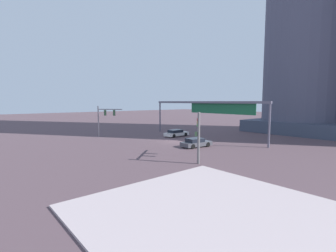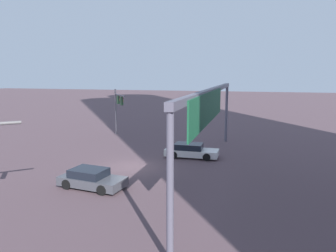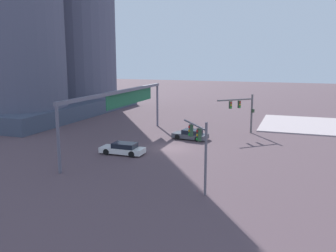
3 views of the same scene
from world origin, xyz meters
TOP-DOWN VIEW (x-y plane):
  - ground_plane at (0.00, 0.00)m, footprint 225.04×225.04m
  - sidewalk_corner at (19.66, -14.51)m, footprint 14.56×13.42m
  - traffic_signal_near_corner at (10.39, -6.25)m, footprint 3.73×4.29m
  - traffic_signal_opposite_side at (-11.39, -6.08)m, footprint 3.66×2.83m
  - overhead_sign_gantry at (1.09, 6.33)m, footprint 23.71×0.43m
  - sedan_car_approaching at (4.93, -0.73)m, footprint 2.41×4.44m
  - sedan_car_waiting_far at (-4.14, 3.94)m, footprint 1.94×4.62m

SIDE VIEW (x-z plane):
  - ground_plane at x=0.00m, z-range 0.00..0.00m
  - sidewalk_corner at x=19.66m, z-range 0.00..0.15m
  - sedan_car_approaching at x=4.93m, z-range -0.03..1.18m
  - sedan_car_waiting_far at x=-4.14m, z-range -0.03..1.18m
  - traffic_signal_near_corner at x=10.39m, z-range 0.85..5.99m
  - traffic_signal_opposite_side at x=-11.39m, z-range 1.00..6.41m
  - overhead_sign_gantry at x=1.09m, z-range 2.14..8.37m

